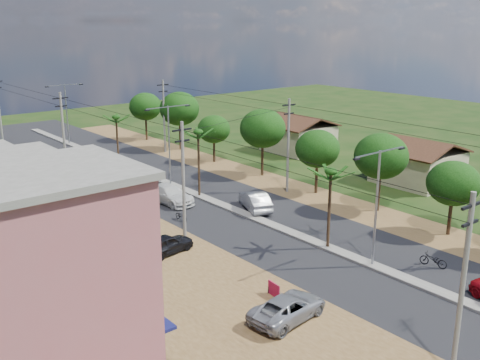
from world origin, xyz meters
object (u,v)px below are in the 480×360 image
at_px(car_silver_mid, 255,201).
at_px(moto_rider_east, 433,260).
at_px(car_white_far, 169,195).
at_px(car_parked_silver, 288,308).
at_px(car_parked_dark, 166,245).
at_px(roadside_sign, 274,290).

relative_size(car_silver_mid, moto_rider_east, 2.63).
distance_m(car_white_far, car_parked_silver, 22.45).
height_order(car_parked_silver, moto_rider_east, car_parked_silver).
xyz_separation_m(car_silver_mid, car_parked_dark, (-11.12, -3.32, -0.10)).
relative_size(car_parked_silver, car_parked_dark, 1.20).
relative_size(car_parked_dark, roadside_sign, 3.80).
bearing_deg(car_silver_mid, moto_rider_east, 118.28).
bearing_deg(roadside_sign, car_parked_silver, -109.83).
distance_m(car_silver_mid, car_white_far, 7.92).
xyz_separation_m(car_silver_mid, car_parked_silver, (-10.80, -15.30, -0.12)).
distance_m(car_parked_dark, moto_rider_east, 18.25).
bearing_deg(car_silver_mid, car_parked_silver, 77.88).
distance_m(car_white_far, car_parked_dark, 11.55).
xyz_separation_m(car_parked_dark, moto_rider_east, (12.61, -13.19, -0.22)).
bearing_deg(moto_rider_east, car_silver_mid, -98.05).
xyz_separation_m(car_silver_mid, car_white_far, (-4.76, 6.32, -0.00)).
bearing_deg(car_silver_mid, car_white_far, -29.92).
bearing_deg(moto_rider_east, car_parked_silver, -18.82).
relative_size(car_white_far, moto_rider_east, 2.98).
relative_size(car_silver_mid, car_white_far, 0.88).
bearing_deg(car_parked_silver, moto_rider_east, -102.29).
relative_size(car_parked_silver, roadside_sign, 4.54).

